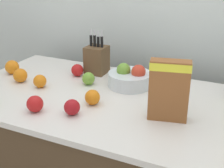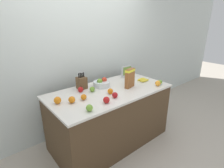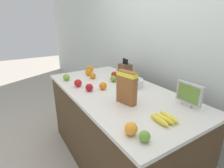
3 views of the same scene
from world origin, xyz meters
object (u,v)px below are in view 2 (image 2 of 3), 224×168
apple_leftmost (160,82)px  orange_near_bowl (158,83)px  banana_bunch (143,80)px  orange_front_left (57,100)px  apple_rightmost (89,108)px  apple_near_bananas (106,100)px  orange_front_center (84,97)px  orange_front_right (110,91)px  knife_block (82,83)px  small_monitor (127,71)px  apple_rear (115,95)px  orange_mid_left (72,100)px  fruit_bowl (102,83)px  apple_front (92,89)px  cereal_box (130,77)px  apple_middle (81,89)px

apple_leftmost → orange_near_bowl: orange_near_bowl is taller
banana_bunch → orange_front_left: orange_front_left is taller
apple_rightmost → orange_near_bowl: 1.25m
apple_leftmost → apple_rightmost: 1.34m
apple_near_bananas → orange_front_center: (-0.17, 0.26, -0.00)m
apple_near_bananas → orange_front_left: 0.59m
orange_front_left → orange_front_right: bearing=-14.5°
banana_bunch → orange_near_bowl: (-0.00, -0.29, 0.02)m
knife_block → apple_rightmost: 0.72m
apple_leftmost → orange_front_center: size_ratio=0.91×
small_monitor → banana_bunch: (0.06, -0.34, -0.09)m
apple_rear → orange_near_bowl: size_ratio=0.92×
knife_block → orange_mid_left: size_ratio=3.37×
knife_block → orange_mid_left: bearing=-135.1°
fruit_bowl → apple_front: (-0.23, -0.08, -0.01)m
apple_leftmost → small_monitor: bearing=103.9°
apple_rear → small_monitor: bearing=36.3°
banana_bunch → orange_front_center: size_ratio=2.43×
cereal_box → apple_leftmost: cereal_box is taller
knife_block → apple_middle: bearing=-128.3°
apple_rear → orange_near_bowl: (0.80, -0.09, 0.00)m
apple_middle → small_monitor: bearing=5.0°
fruit_bowl → orange_front_right: size_ratio=3.19×
apple_leftmost → apple_middle: 1.25m
apple_middle → orange_near_bowl: orange_near_bowl is taller
apple_near_bananas → apple_leftmost: apple_near_bananas is taller
apple_rear → orange_near_bowl: bearing=-6.3°
small_monitor → banana_bunch: 0.36m
orange_mid_left → orange_front_right: bearing=-9.0°
apple_near_bananas → apple_middle: size_ratio=1.06×
knife_block → orange_mid_left: knife_block is taller
orange_near_bowl → orange_front_right: orange_near_bowl is taller
small_monitor → apple_front: (-0.85, -0.18, -0.07)m
knife_block → orange_front_right: (0.20, -0.42, -0.05)m
orange_front_right → orange_front_left: bearing=165.5°
apple_front → apple_near_bananas: bearing=-99.1°
small_monitor → fruit_bowl: size_ratio=0.89×
banana_bunch → knife_block: bearing=159.6°
small_monitor → orange_front_right: 0.82m
apple_leftmost → orange_front_center: bearing=167.8°
apple_rightmost → orange_mid_left: bearing=99.5°
apple_front → orange_mid_left: 0.41m
knife_block → apple_front: 0.21m
apple_rightmost → orange_front_left: bearing=115.9°
apple_near_bananas → apple_rightmost: apple_near_bananas is taller
apple_rear → apple_rightmost: size_ratio=0.98×
apple_front → apple_rightmost: (-0.34, -0.45, 0.00)m
apple_near_bananas → apple_middle: apple_near_bananas is taller
apple_rear → apple_middle: 0.52m
cereal_box → apple_near_bananas: 0.65m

